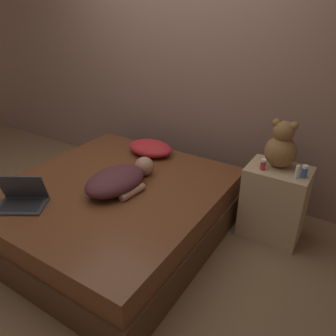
{
  "coord_description": "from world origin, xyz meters",
  "views": [
    {
      "loc": [
        1.67,
        -1.75,
        1.86
      ],
      "look_at": [
        0.41,
        0.23,
        0.65
      ],
      "focal_mm": 35.0,
      "sensor_mm": 36.0,
      "label": 1
    }
  ],
  "objects_px": {
    "person_lying": "(119,179)",
    "laptop": "(22,199)",
    "pillow": "(150,148)",
    "bottle_clear": "(297,172)",
    "teddy_bear": "(281,147)",
    "bottle_red": "(263,164)",
    "bottle_blue": "(304,171)"
  },
  "relations": [
    {
      "from": "pillow",
      "to": "person_lying",
      "type": "relative_size",
      "value": 0.64
    },
    {
      "from": "teddy_bear",
      "to": "bottle_red",
      "type": "bearing_deg",
      "value": -123.45
    },
    {
      "from": "laptop",
      "to": "teddy_bear",
      "type": "relative_size",
      "value": 1.08
    },
    {
      "from": "person_lying",
      "to": "laptop",
      "type": "distance_m",
      "value": 0.75
    },
    {
      "from": "teddy_bear",
      "to": "laptop",
      "type": "bearing_deg",
      "value": -138.87
    },
    {
      "from": "pillow",
      "to": "bottle_red",
      "type": "relative_size",
      "value": 5.14
    },
    {
      "from": "person_lying",
      "to": "bottle_blue",
      "type": "height_order",
      "value": "bottle_blue"
    },
    {
      "from": "bottle_clear",
      "to": "pillow",
      "type": "bearing_deg",
      "value": 176.78
    },
    {
      "from": "pillow",
      "to": "teddy_bear",
      "type": "distance_m",
      "value": 1.28
    },
    {
      "from": "bottle_red",
      "to": "bottle_blue",
      "type": "height_order",
      "value": "bottle_blue"
    },
    {
      "from": "person_lying",
      "to": "bottle_blue",
      "type": "distance_m",
      "value": 1.45
    },
    {
      "from": "person_lying",
      "to": "teddy_bear",
      "type": "bearing_deg",
      "value": 41.66
    },
    {
      "from": "laptop",
      "to": "bottle_blue",
      "type": "bearing_deg",
      "value": 3.7
    },
    {
      "from": "person_lying",
      "to": "bottle_blue",
      "type": "xyz_separation_m",
      "value": [
        1.28,
        0.66,
        0.14
      ]
    },
    {
      "from": "bottle_red",
      "to": "bottle_blue",
      "type": "distance_m",
      "value": 0.31
    },
    {
      "from": "bottle_red",
      "to": "bottle_clear",
      "type": "xyz_separation_m",
      "value": [
        0.26,
        -0.01,
        0.01
      ]
    },
    {
      "from": "bottle_clear",
      "to": "laptop",
      "type": "bearing_deg",
      "value": -144.98
    },
    {
      "from": "bottle_blue",
      "to": "person_lying",
      "type": "bearing_deg",
      "value": -152.7
    },
    {
      "from": "bottle_red",
      "to": "pillow",
      "type": "bearing_deg",
      "value": 176.4
    },
    {
      "from": "pillow",
      "to": "teddy_bear",
      "type": "relative_size",
      "value": 1.18
    },
    {
      "from": "laptop",
      "to": "bottle_red",
      "type": "bearing_deg",
      "value": 8.09
    },
    {
      "from": "bottle_clear",
      "to": "teddy_bear",
      "type": "bearing_deg",
      "value": 141.17
    },
    {
      "from": "person_lying",
      "to": "teddy_bear",
      "type": "height_order",
      "value": "teddy_bear"
    },
    {
      "from": "person_lying",
      "to": "bottle_red",
      "type": "bearing_deg",
      "value": 38.77
    },
    {
      "from": "pillow",
      "to": "laptop",
      "type": "relative_size",
      "value": 1.1
    },
    {
      "from": "teddy_bear",
      "to": "person_lying",
      "type": "bearing_deg",
      "value": -144.67
    },
    {
      "from": "person_lying",
      "to": "bottle_blue",
      "type": "bearing_deg",
      "value": 33.63
    },
    {
      "from": "pillow",
      "to": "bottle_blue",
      "type": "distance_m",
      "value": 1.47
    },
    {
      "from": "pillow",
      "to": "bottle_clear",
      "type": "distance_m",
      "value": 1.43
    },
    {
      "from": "person_lying",
      "to": "bottle_clear",
      "type": "relative_size",
      "value": 6.75
    },
    {
      "from": "bottle_clear",
      "to": "person_lying",
      "type": "bearing_deg",
      "value": -153.68
    },
    {
      "from": "pillow",
      "to": "bottle_red",
      "type": "distance_m",
      "value": 1.17
    }
  ]
}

